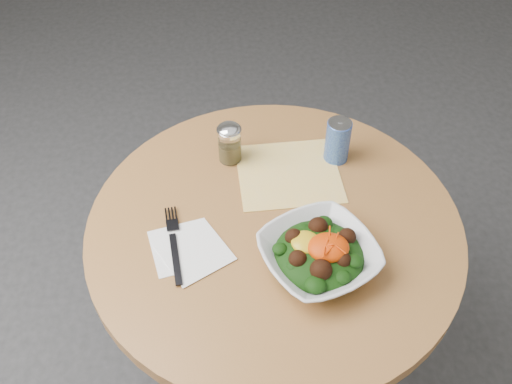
% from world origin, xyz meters
% --- Properties ---
extents(ground, '(6.00, 6.00, 0.00)m').
position_xyz_m(ground, '(0.00, 0.00, 0.00)').
color(ground, '#2D2D30').
rests_on(ground, ground).
extents(table, '(0.90, 0.90, 0.75)m').
position_xyz_m(table, '(0.00, 0.00, 0.55)').
color(table, black).
rests_on(table, ground).
extents(cloth_napkin, '(0.26, 0.24, 0.00)m').
position_xyz_m(cloth_napkin, '(0.06, 0.16, 0.75)').
color(cloth_napkin, '#FBB00D').
rests_on(cloth_napkin, table).
extents(paper_napkins, '(0.21, 0.20, 0.00)m').
position_xyz_m(paper_napkins, '(-0.21, -0.06, 0.75)').
color(paper_napkins, white).
rests_on(paper_napkins, table).
extents(salad_bowl, '(0.32, 0.32, 0.09)m').
position_xyz_m(salad_bowl, '(0.08, -0.13, 0.78)').
color(salad_bowl, silver).
rests_on(salad_bowl, table).
extents(fork, '(0.04, 0.23, 0.00)m').
position_xyz_m(fork, '(-0.24, -0.04, 0.76)').
color(fork, black).
rests_on(fork, table).
extents(spice_shaker, '(0.06, 0.06, 0.11)m').
position_xyz_m(spice_shaker, '(-0.09, 0.23, 0.81)').
color(spice_shaker, silver).
rests_on(spice_shaker, table).
extents(beverage_can, '(0.06, 0.06, 0.12)m').
position_xyz_m(beverage_can, '(0.19, 0.21, 0.81)').
color(beverage_can, '#0D1A98').
rests_on(beverage_can, table).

